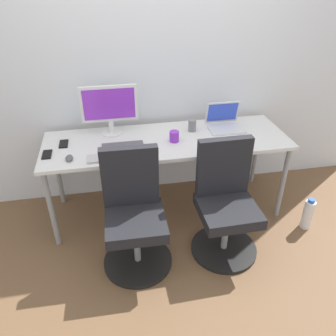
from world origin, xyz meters
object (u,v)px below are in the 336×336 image
Objects in this scene: office_chair_left at (134,216)px; coffee_mug at (174,136)px; water_bottle_on_floor at (308,214)px; desktop_monitor at (109,107)px; open_laptop at (225,122)px; office_chair_right at (225,205)px.

office_chair_left reaches higher than coffee_mug.
office_chair_left is at bearing -177.44° from water_bottle_on_floor.
desktop_monitor is at bearing 97.28° from office_chair_left.
desktop_monitor reaches higher than open_laptop.
office_chair_right is at bearing -175.20° from water_bottle_on_floor.
desktop_monitor is at bearing 136.30° from office_chair_right.
office_chair_right is 0.71m from coffee_mug.
coffee_mug is (-0.51, -0.19, -0.01)m from open_laptop.
open_laptop is at bearing 37.60° from office_chair_left.
office_chair_right is at bearing -105.94° from open_laptop.
open_laptop is at bearing -4.07° from desktop_monitor.
desktop_monitor reaches higher than office_chair_right.
coffee_mug is (0.51, -0.26, -0.20)m from desktop_monitor.
open_laptop reaches higher than water_bottle_on_floor.
office_chair_right is 1.96× the size of desktop_monitor.
office_chair_right is (0.72, 0.00, 0.00)m from office_chair_left.
office_chair_left is at bearing -142.40° from open_laptop.
office_chair_right is 0.86m from water_bottle_on_floor.
desktop_monitor is at bearing 156.40° from water_bottle_on_floor.
water_bottle_on_floor is at bearing -46.31° from open_laptop.
water_bottle_on_floor is (0.81, 0.07, -0.28)m from office_chair_right.
office_chair_left is at bearing -128.26° from coffee_mug.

